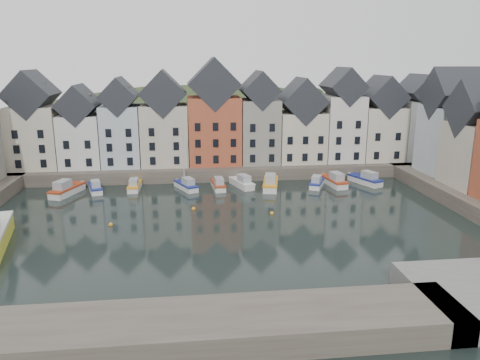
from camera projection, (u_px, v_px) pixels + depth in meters
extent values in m
plane|color=black|center=(229.00, 230.00, 54.76)|extent=(260.00, 260.00, 0.00)
cube|color=#4A4139|center=(214.00, 166.00, 83.36)|extent=(90.00, 16.00, 2.00)
cube|color=#4A4139|center=(114.00, 334.00, 32.24)|extent=(50.00, 6.00, 2.00)
ellipsoid|color=#23371B|center=(208.00, 219.00, 113.12)|extent=(153.60, 70.40, 64.00)
sphere|color=#203216|center=(142.00, 111.00, 100.01)|extent=(5.77, 5.77, 5.77)
sphere|color=#203216|center=(307.00, 107.00, 113.92)|extent=(5.27, 5.27, 5.27)
sphere|color=#203216|center=(344.00, 110.00, 108.46)|extent=(5.07, 5.07, 5.07)
sphere|color=#203216|center=(268.00, 111.00, 107.48)|extent=(5.01, 5.01, 5.01)
sphere|color=#203216|center=(36.00, 119.00, 103.35)|extent=(3.94, 3.94, 3.94)
sphere|color=#203216|center=(322.00, 107.00, 113.85)|extent=(5.21, 5.21, 5.21)
sphere|color=#203216|center=(214.00, 108.00, 109.30)|extent=(5.45, 5.45, 5.45)
sphere|color=#203216|center=(378.00, 116.00, 103.64)|extent=(4.49, 4.49, 4.49)
cube|color=beige|center=(36.00, 137.00, 76.68)|extent=(7.67, 8.00, 10.07)
cube|color=black|center=(32.00, 94.00, 74.94)|extent=(7.67, 8.16, 7.67)
cube|color=silver|center=(82.00, 140.00, 77.67)|extent=(6.56, 8.00, 8.61)
cube|color=black|center=(79.00, 104.00, 76.18)|extent=(6.56, 8.16, 6.56)
cube|color=silver|center=(122.00, 136.00, 78.22)|extent=(6.20, 8.00, 10.02)
cube|color=black|center=(120.00, 96.00, 76.58)|extent=(6.20, 8.16, 6.20)
cube|color=#C0B5A2|center=(165.00, 135.00, 79.01)|extent=(7.70, 8.00, 10.08)
cube|color=black|center=(163.00, 93.00, 77.27)|extent=(7.70, 8.16, 7.70)
cube|color=#AC4D31|center=(214.00, 130.00, 79.78)|extent=(8.69, 8.00, 11.28)
cube|color=black|center=(213.00, 84.00, 77.83)|extent=(8.69, 8.16, 8.69)
cube|color=gray|center=(259.00, 131.00, 80.71)|extent=(6.43, 8.00, 10.78)
cube|color=black|center=(259.00, 90.00, 78.96)|extent=(6.43, 8.16, 6.43)
cube|color=beige|center=(300.00, 136.00, 81.80)|extent=(7.88, 8.00, 8.56)
cube|color=black|center=(301.00, 101.00, 80.24)|extent=(7.88, 8.16, 7.88)
cube|color=silver|center=(341.00, 128.00, 82.28)|extent=(6.50, 8.00, 11.27)
cube|color=black|center=(343.00, 86.00, 80.47)|extent=(6.50, 8.16, 6.50)
cube|color=beige|center=(379.00, 133.00, 83.30)|extent=(7.23, 8.00, 9.32)
cube|color=black|center=(381.00, 96.00, 81.69)|extent=(7.23, 8.16, 7.23)
cube|color=silver|center=(415.00, 129.00, 83.94)|extent=(6.18, 8.00, 10.32)
cube|color=black|center=(419.00, 92.00, 82.27)|extent=(6.18, 8.16, 6.18)
cube|color=silver|center=(450.00, 140.00, 72.62)|extent=(7.47, 8.00, 10.38)
cube|color=black|center=(455.00, 93.00, 70.82)|extent=(7.62, 8.00, 8.00)
cube|color=#C0B5A2|center=(480.00, 155.00, 65.10)|extent=(8.14, 8.00, 8.89)
sphere|color=orange|center=(194.00, 209.00, 61.97)|extent=(0.50, 0.50, 0.50)
sphere|color=orange|center=(272.00, 213.00, 60.20)|extent=(0.50, 0.50, 0.50)
sphere|color=orange|center=(111.00, 225.00, 56.05)|extent=(0.50, 0.50, 0.50)
cube|color=silver|center=(67.00, 192.00, 69.08)|extent=(4.19, 6.83, 1.20)
cube|color=#A23517|center=(67.00, 188.00, 68.92)|extent=(4.34, 7.00, 0.27)
cube|color=#999DA1|center=(62.00, 185.00, 67.83)|extent=(2.37, 3.00, 1.31)
cube|color=silver|center=(95.00, 189.00, 70.66)|extent=(2.94, 5.47, 0.96)
cube|color=navy|center=(95.00, 186.00, 70.52)|extent=(3.05, 5.59, 0.22)
cube|color=#999DA1|center=(96.00, 184.00, 69.69)|extent=(1.75, 2.35, 1.05)
cube|color=silver|center=(135.00, 187.00, 71.79)|extent=(1.77, 5.32, 0.96)
cube|color=orange|center=(135.00, 184.00, 71.66)|extent=(1.86, 5.43, 0.22)
cube|color=#999DA1|center=(134.00, 182.00, 70.77)|extent=(1.30, 2.15, 1.05)
cube|color=silver|center=(186.00, 187.00, 71.82)|extent=(3.77, 5.69, 1.01)
cube|color=navy|center=(186.00, 184.00, 71.68)|extent=(3.90, 5.83, 0.23)
cube|color=#999DA1|center=(188.00, 181.00, 70.86)|extent=(2.08, 2.53, 1.10)
cylinder|color=silver|center=(183.00, 154.00, 70.98)|extent=(0.13, 0.13, 10.09)
cube|color=silver|center=(218.00, 186.00, 72.30)|extent=(2.01, 5.47, 0.98)
cube|color=#A23517|center=(218.00, 183.00, 72.17)|extent=(2.11, 5.59, 0.22)
cube|color=#999DA1|center=(219.00, 181.00, 71.27)|extent=(1.41, 2.24, 1.07)
cube|color=silver|center=(242.00, 185.00, 73.26)|extent=(3.50, 6.07, 1.07)
cube|color=silver|center=(242.00, 181.00, 73.11)|extent=(3.63, 6.21, 0.24)
cube|color=#999DA1|center=(244.00, 179.00, 72.20)|extent=(2.03, 2.64, 1.16)
cube|color=silver|center=(271.00, 186.00, 72.42)|extent=(3.43, 7.08, 1.25)
cube|color=orange|center=(271.00, 181.00, 72.25)|extent=(3.57, 7.23, 0.28)
cube|color=#999DA1|center=(270.00, 179.00, 71.09)|extent=(2.12, 2.99, 1.36)
cube|color=silver|center=(317.00, 184.00, 73.44)|extent=(3.69, 5.50, 0.98)
cube|color=navy|center=(317.00, 181.00, 73.30)|extent=(3.82, 5.64, 0.22)
cube|color=#999DA1|center=(316.00, 179.00, 72.44)|extent=(2.02, 2.46, 1.06)
cube|color=silver|center=(334.00, 183.00, 74.18)|extent=(2.78, 6.53, 1.16)
cube|color=#A23517|center=(334.00, 179.00, 74.02)|extent=(2.90, 6.67, 0.26)
cube|color=#999DA1|center=(337.00, 176.00, 72.97)|extent=(1.82, 2.71, 1.26)
cube|color=silver|center=(365.00, 181.00, 75.06)|extent=(4.06, 6.37, 1.12)
cube|color=navy|center=(365.00, 178.00, 74.91)|extent=(4.20, 6.52, 0.26)
cube|color=#999DA1|center=(369.00, 175.00, 73.98)|extent=(2.27, 2.82, 1.23)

